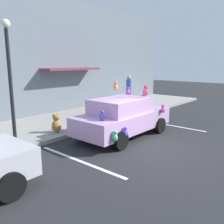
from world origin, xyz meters
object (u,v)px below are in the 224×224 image
at_px(teddy_bear_on_sidewalk, 56,123).
at_px(street_lamp_post, 10,71).
at_px(pedestrian_near_shopfront, 129,91).
at_px(plush_covered_car, 123,117).

xyz_separation_m(teddy_bear_on_sidewalk, street_lamp_post, (-1.81, -0.10, 2.12)).
relative_size(street_lamp_post, pedestrian_near_shopfront, 2.11).
height_order(plush_covered_car, teddy_bear_on_sidewalk, plush_covered_car).
distance_m(plush_covered_car, street_lamp_post, 4.40).
bearing_deg(plush_covered_car, teddy_bear_on_sidewalk, 129.37).
bearing_deg(pedestrian_near_shopfront, plush_covered_car, -145.42).
height_order(street_lamp_post, pedestrian_near_shopfront, street_lamp_post).
distance_m(plush_covered_car, teddy_bear_on_sidewalk, 2.67).
xyz_separation_m(plush_covered_car, teddy_bear_on_sidewalk, (-1.68, 2.05, -0.29)).
bearing_deg(pedestrian_near_shopfront, street_lamp_post, -168.36).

